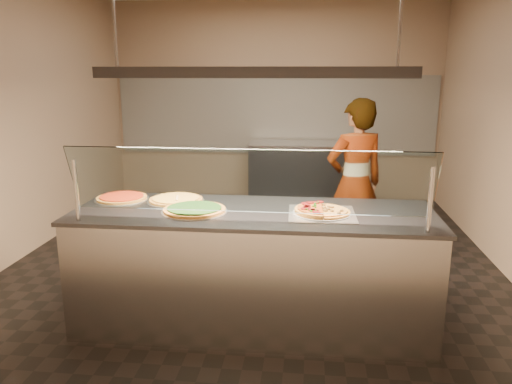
# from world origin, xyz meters

# --- Properties ---
(ground) EXTENTS (5.00, 6.00, 0.02)m
(ground) POSITION_xyz_m (0.00, 0.00, -0.01)
(ground) COLOR black
(ground) RESTS_ON ground
(wall_back) EXTENTS (5.00, 0.02, 3.00)m
(wall_back) POSITION_xyz_m (0.00, 3.01, 1.50)
(wall_back) COLOR #987E62
(wall_back) RESTS_ON ground
(wall_front) EXTENTS (5.00, 0.02, 3.00)m
(wall_front) POSITION_xyz_m (0.00, -3.01, 1.50)
(wall_front) COLOR #987E62
(wall_front) RESTS_ON ground
(wall_left) EXTENTS (0.02, 6.00, 3.00)m
(wall_left) POSITION_xyz_m (-2.51, 0.00, 1.50)
(wall_left) COLOR #987E62
(wall_left) RESTS_ON ground
(tile_band) EXTENTS (4.90, 0.02, 1.20)m
(tile_band) POSITION_xyz_m (0.00, 2.98, 1.30)
(tile_band) COLOR silver
(tile_band) RESTS_ON wall_back
(serving_counter) EXTENTS (2.73, 0.94, 0.93)m
(serving_counter) POSITION_xyz_m (0.14, -1.17, 0.47)
(serving_counter) COLOR #B7B7BC
(serving_counter) RESTS_ON ground
(sneeze_guard) EXTENTS (2.49, 0.18, 0.54)m
(sneeze_guard) POSITION_xyz_m (0.14, -1.51, 1.23)
(sneeze_guard) COLOR #B7B7BC
(sneeze_guard) RESTS_ON serving_counter
(perforated_tray) EXTENTS (0.50, 0.50, 0.01)m
(perforated_tray) POSITION_xyz_m (0.66, -1.21, 0.94)
(perforated_tray) COLOR silver
(perforated_tray) RESTS_ON serving_counter
(half_pizza_pepperoni) EXTENTS (0.22, 0.41, 0.05)m
(half_pizza_pepperoni) POSITION_xyz_m (0.56, -1.21, 0.96)
(half_pizza_pepperoni) COLOR #965D22
(half_pizza_pepperoni) RESTS_ON perforated_tray
(half_pizza_sausage) EXTENTS (0.22, 0.41, 0.04)m
(half_pizza_sausage) POSITION_xyz_m (0.75, -1.21, 0.96)
(half_pizza_sausage) COLOR #965D22
(half_pizza_sausage) RESTS_ON perforated_tray
(pizza_spinach) EXTENTS (0.50, 0.50, 0.03)m
(pizza_spinach) POSITION_xyz_m (-0.29, -1.24, 0.95)
(pizza_spinach) COLOR silver
(pizza_spinach) RESTS_ON serving_counter
(pizza_cheese) EXTENTS (0.46, 0.46, 0.03)m
(pizza_cheese) POSITION_xyz_m (-0.52, -0.95, 0.94)
(pizza_cheese) COLOR silver
(pizza_cheese) RESTS_ON serving_counter
(pizza_tomato) EXTENTS (0.44, 0.44, 0.03)m
(pizza_tomato) POSITION_xyz_m (-0.98, -0.94, 0.94)
(pizza_tomato) COLOR silver
(pizza_tomato) RESTS_ON serving_counter
(pizza_spatula) EXTENTS (0.21, 0.23, 0.02)m
(pizza_spatula) POSITION_xyz_m (-0.45, -1.02, 0.96)
(pizza_spatula) COLOR #B7B7BC
(pizza_spatula) RESTS_ON pizza_spinach
(prep_table) EXTENTS (1.50, 0.74, 0.93)m
(prep_table) POSITION_xyz_m (0.41, 2.55, 0.47)
(prep_table) COLOR #3E3E43
(prep_table) RESTS_ON ground
(worker) EXTENTS (0.73, 0.62, 1.71)m
(worker) POSITION_xyz_m (1.02, 0.20, 0.85)
(worker) COLOR #363040
(worker) RESTS_ON ground
(heat_lamp_housing) EXTENTS (2.30, 0.18, 0.08)m
(heat_lamp_housing) POSITION_xyz_m (0.14, -1.17, 1.95)
(heat_lamp_housing) COLOR #3E3E43
(heat_lamp_housing) RESTS_ON ceiling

